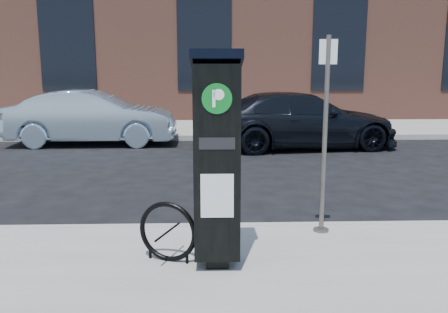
{
  "coord_description": "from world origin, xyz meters",
  "views": [
    {
      "loc": [
        0.15,
        -5.93,
        2.2
      ],
      "look_at": [
        0.36,
        0.5,
        0.96
      ],
      "focal_mm": 38.0,
      "sensor_mm": 36.0,
      "label": 1
    }
  ],
  "objects_px": {
    "bike_rack": "(168,232)",
    "parking_kiosk": "(217,159)",
    "sign_pole": "(325,137)",
    "car_silver": "(93,118)",
    "car_dark": "(301,120)"
  },
  "relations": [
    {
      "from": "bike_rack",
      "to": "parking_kiosk",
      "type": "bearing_deg",
      "value": 6.84
    },
    {
      "from": "parking_kiosk",
      "to": "bike_rack",
      "type": "relative_size",
      "value": 3.35
    },
    {
      "from": "sign_pole",
      "to": "car_silver",
      "type": "xyz_separation_m",
      "value": [
        -4.66,
        7.7,
        -0.58
      ]
    },
    {
      "from": "sign_pole",
      "to": "car_dark",
      "type": "height_order",
      "value": "sign_pole"
    },
    {
      "from": "parking_kiosk",
      "to": "sign_pole",
      "type": "height_order",
      "value": "sign_pole"
    },
    {
      "from": "bike_rack",
      "to": "car_silver",
      "type": "bearing_deg",
      "value": 128.89
    },
    {
      "from": "bike_rack",
      "to": "car_silver",
      "type": "distance_m",
      "value": 9.02
    },
    {
      "from": "sign_pole",
      "to": "bike_rack",
      "type": "distance_m",
      "value": 2.21
    },
    {
      "from": "bike_rack",
      "to": "car_silver",
      "type": "relative_size",
      "value": 0.14
    },
    {
      "from": "parking_kiosk",
      "to": "car_silver",
      "type": "distance_m",
      "value": 9.32
    },
    {
      "from": "parking_kiosk",
      "to": "bike_rack",
      "type": "height_order",
      "value": "parking_kiosk"
    },
    {
      "from": "parking_kiosk",
      "to": "car_silver",
      "type": "bearing_deg",
      "value": 111.41
    },
    {
      "from": "sign_pole",
      "to": "car_silver",
      "type": "bearing_deg",
      "value": 128.94
    },
    {
      "from": "sign_pole",
      "to": "car_dark",
      "type": "relative_size",
      "value": 0.47
    },
    {
      "from": "car_dark",
      "to": "parking_kiosk",
      "type": "bearing_deg",
      "value": 156.39
    }
  ]
}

